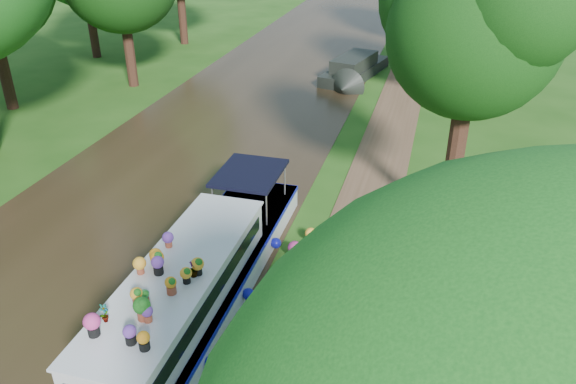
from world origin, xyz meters
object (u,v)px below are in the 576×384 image
Objects in this scene: pedestrian_dark at (421,53)px; plant_boat at (181,304)px; sandwich_board at (275,371)px; pedestrian_pink at (414,57)px; second_boat at (354,69)px.

plant_boat is at bearing -96.31° from pedestrian_dark.
sandwich_board is 0.67× the size of pedestrian_pink.
pedestrian_pink is at bearing 81.54° from sandwich_board.
sandwich_board is at bearing -23.14° from plant_boat.
plant_boat is 1.87× the size of second_boat.
pedestrian_dark is at bearing 81.19° from plant_boat.
second_boat is 23.61m from sandwich_board.
plant_boat reaches higher than pedestrian_dark.
pedestrian_pink reaches higher than sandwich_board.
second_boat is at bearing 89.11° from sandwich_board.
pedestrian_pink is (3.66, 24.93, -0.01)m from plant_boat.
pedestrian_pink is 0.94× the size of pedestrian_dark.
pedestrian_pink is (0.96, 26.09, 0.32)m from sandwich_board.
second_boat is at bearing -133.88° from pedestrian_dark.
plant_boat is 26.03m from pedestrian_dark.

